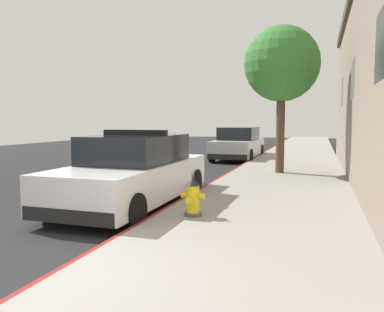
{
  "coord_description": "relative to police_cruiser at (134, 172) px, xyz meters",
  "views": [
    {
      "loc": [
        2.8,
        -3.51,
        1.88
      ],
      "look_at": [
        -0.21,
        5.6,
        1.0
      ],
      "focal_mm": 36.07,
      "sensor_mm": 36.0,
      "label": 1
    }
  ],
  "objects": [
    {
      "name": "street_tree",
      "position": [
        2.65,
        5.37,
        2.95
      ],
      "size": [
        2.45,
        2.45,
        4.79
      ],
      "color": "brown",
      "rests_on": "sidewalk_pavement"
    },
    {
      "name": "ground_plane",
      "position": [
        -3.11,
        5.86,
        -0.84
      ],
      "size": [
        31.54,
        60.0,
        0.2
      ],
      "primitive_type": "cube",
      "color": "#232326"
    },
    {
      "name": "sidewalk_pavement",
      "position": [
        2.89,
        5.86,
        -0.66
      ],
      "size": [
        3.64,
        60.0,
        0.16
      ],
      "primitive_type": "cube",
      "color": "gray",
      "rests_on": "ground"
    },
    {
      "name": "curb_painted_edge",
      "position": [
        1.03,
        5.86,
        -0.66
      ],
      "size": [
        0.08,
        60.0,
        0.16
      ],
      "primitive_type": "cube",
      "color": "maroon",
      "rests_on": "ground"
    },
    {
      "name": "fire_hydrant",
      "position": [
        1.73,
        -1.12,
        -0.24
      ],
      "size": [
        0.44,
        0.4,
        0.76
      ],
      "color": "#4C4C51",
      "rests_on": "sidewalk_pavement"
    },
    {
      "name": "parked_car_silver_ahead",
      "position": [
        0.13,
        10.91,
        -0.0
      ],
      "size": [
        1.94,
        4.84,
        1.56
      ],
      "color": "#B2B5BA",
      "rests_on": "ground"
    },
    {
      "name": "police_cruiser",
      "position": [
        0.0,
        0.0,
        0.0
      ],
      "size": [
        1.94,
        4.84,
        1.68
      ],
      "color": "white",
      "rests_on": "ground"
    }
  ]
}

